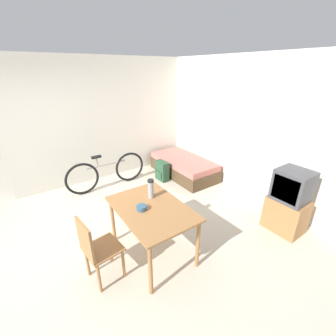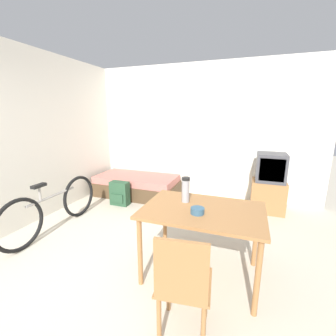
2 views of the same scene
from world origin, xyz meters
name	(u,v)px [view 1 (image 1 of 2)]	position (x,y,z in m)	size (l,w,h in m)	color
ground_plane	(65,251)	(0.00, 0.00, 0.00)	(20.00, 20.00, 0.00)	beige
wall_back	(238,126)	(0.00, 3.57, 1.35)	(5.08, 0.06, 2.70)	silver
wall_left	(115,120)	(-2.07, 1.77, 1.35)	(0.06, 4.54, 2.70)	silver
daybed	(183,167)	(-1.06, 3.03, 0.21)	(1.74, 0.86, 0.43)	#4C3823
tv	(289,202)	(1.53, 3.07, 0.51)	(0.56, 0.44, 1.06)	#9E6B3D
dining_table	(152,213)	(0.75, 1.04, 0.67)	(1.21, 0.83, 0.76)	#9E6B3D
wooden_chair	(95,248)	(0.77, 0.26, 0.51)	(0.45, 0.45, 0.91)	#9E6B3D
bicycle	(107,172)	(-1.51, 1.25, 0.36)	(0.08, 1.77, 0.78)	black
thermos_flask	(151,188)	(0.53, 1.17, 0.92)	(0.09, 0.09, 0.28)	#99999E
mate_bowl	(142,208)	(0.72, 0.92, 0.79)	(0.13, 0.13, 0.06)	#335670
backpack	(162,171)	(-1.12, 2.43, 0.23)	(0.36, 0.21, 0.46)	#284C33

